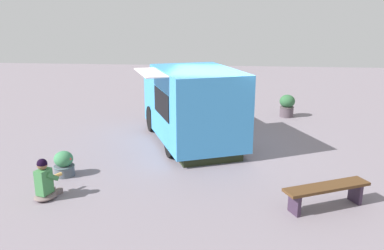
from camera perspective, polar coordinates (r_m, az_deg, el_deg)
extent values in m
plane|color=slate|center=(11.71, 3.36, -3.40)|extent=(40.00, 40.00, 0.00)
cube|color=#3B92D7|center=(11.46, 0.74, 2.87)|extent=(3.20, 3.79, 2.10)
cube|color=#3B92D7|center=(13.68, -2.20, 3.85)|extent=(2.40, 2.06, 1.59)
cube|color=black|center=(14.27, -2.91, 5.47)|extent=(1.56, 0.68, 0.60)
cube|color=black|center=(11.16, -4.46, 3.14)|extent=(0.72, 1.64, 0.73)
cube|color=silver|center=(10.95, -6.05, 7.55)|extent=(1.31, 2.02, 0.03)
cube|color=black|center=(12.40, -0.25, -1.72)|extent=(3.26, 4.69, 0.23)
cylinder|color=black|center=(13.90, 1.76, 1.51)|extent=(0.54, 0.87, 0.85)
cylinder|color=black|center=(13.44, -5.85, 0.93)|extent=(0.54, 0.87, 0.85)
cylinder|color=black|center=(11.47, 6.07, -1.63)|extent=(0.54, 0.87, 0.85)
cylinder|color=black|center=(10.90, -3.07, -2.49)|extent=(0.54, 0.87, 0.85)
ellipsoid|color=#6A5958|center=(9.15, -20.42, -9.61)|extent=(0.56, 0.62, 0.12)
cube|color=#6A5958|center=(9.22, -19.12, -9.29)|extent=(0.20, 0.38, 0.11)
cube|color=#6A5958|center=(9.35, -20.08, -9.04)|extent=(0.20, 0.38, 0.11)
cube|color=#3C7B45|center=(9.02, -20.62, -7.67)|extent=(0.30, 0.38, 0.55)
sphere|color=brown|center=(8.88, -20.85, -5.42)|extent=(0.21, 0.21, 0.21)
sphere|color=black|center=(8.87, -20.87, -5.26)|extent=(0.22, 0.22, 0.22)
cube|color=#3C7B45|center=(9.02, -19.59, -7.04)|extent=(0.18, 0.36, 0.28)
cube|color=#3C7B45|center=(9.15, -20.56, -6.82)|extent=(0.18, 0.36, 0.28)
cylinder|color=#DEA757|center=(9.23, -19.35, -7.05)|extent=(0.26, 0.38, 0.08)
cube|color=#63914D|center=(9.23, -19.36, -6.96)|extent=(0.20, 0.31, 0.02)
cylinder|color=#4D545D|center=(10.22, -17.95, -6.28)|extent=(0.48, 0.48, 0.26)
torus|color=#455B60|center=(10.18, -18.01, -5.68)|extent=(0.50, 0.50, 0.04)
ellipsoid|color=#39794E|center=(10.12, -18.09, -4.69)|extent=(0.46, 0.46, 0.39)
sphere|color=#DC3F48|center=(10.25, -18.72, -4.23)|extent=(0.08, 0.08, 0.08)
sphere|color=#D03E3C|center=(9.99, -17.27, -4.72)|extent=(0.09, 0.09, 0.09)
sphere|color=#D32B40|center=(10.15, -17.23, -4.09)|extent=(0.06, 0.06, 0.06)
cylinder|color=#4D4047|center=(15.73, 13.52, 1.89)|extent=(0.51, 0.51, 0.40)
torus|color=#4B4540|center=(15.69, 13.56, 2.54)|extent=(0.54, 0.54, 0.04)
ellipsoid|color=#2E5E37|center=(15.64, 13.61, 3.38)|extent=(0.58, 0.58, 0.50)
sphere|color=#DB2D7A|center=(15.79, 13.87, 3.98)|extent=(0.05, 0.05, 0.05)
sphere|color=#F62984|center=(15.44, 14.05, 3.64)|extent=(0.05, 0.05, 0.05)
sphere|color=#E84180|center=(15.62, 12.72, 3.50)|extent=(0.08, 0.08, 0.08)
sphere|color=#EF2691|center=(15.78, 14.34, 3.54)|extent=(0.07, 0.07, 0.07)
cube|color=#4D321A|center=(8.50, 18.94, -8.46)|extent=(1.86, 1.18, 0.06)
cube|color=#332438|center=(9.06, 22.55, -9.01)|extent=(0.22, 0.34, 0.43)
cube|color=#332438|center=(8.19, 14.61, -10.96)|extent=(0.22, 0.34, 0.43)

